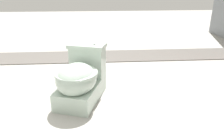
# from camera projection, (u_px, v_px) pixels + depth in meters

# --- Properties ---
(ground_plane) EXTENTS (14.00, 14.00, 0.00)m
(ground_plane) POSITION_uv_depth(u_px,v_px,m) (66.00, 103.00, 2.09)
(ground_plane) COLOR #A8A59E
(gravel_strip) EXTENTS (0.56, 8.00, 0.01)m
(gravel_strip) POSITION_uv_depth(u_px,v_px,m) (110.00, 56.00, 3.40)
(gravel_strip) COLOR #605B56
(gravel_strip) RESTS_ON ground
(toilet) EXTENTS (0.71, 0.54, 0.52)m
(toilet) POSITION_uv_depth(u_px,v_px,m) (81.00, 79.00, 2.08)
(toilet) COLOR #B2C6B7
(toilet) RESTS_ON ground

